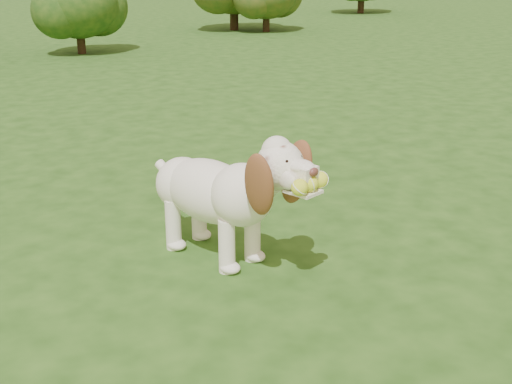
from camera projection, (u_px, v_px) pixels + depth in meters
name	position (u px, v px, depth m)	size (l,w,h in m)	color
ground	(117.00, 246.00, 3.38)	(80.00, 80.00, 0.00)	#1E4112
dog	(223.00, 189.00, 3.11)	(0.62, 1.04, 0.70)	white
shrub_c	(78.00, 3.00, 10.14)	(1.29, 1.29, 1.34)	#382314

